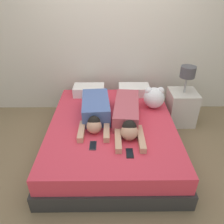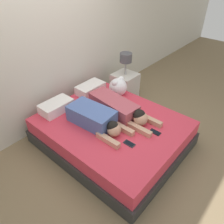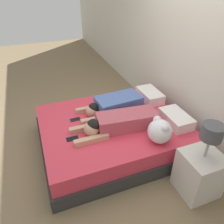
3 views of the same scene
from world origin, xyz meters
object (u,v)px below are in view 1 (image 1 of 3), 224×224
object	(u,v)px
person_right	(127,115)
nightstand	(182,105)
pillow_head_left	(89,90)
person_left	(95,111)
bed	(112,135)
pillow_head_right	(134,90)
cell_phone_left	(93,145)
plush_toy	(154,97)
cell_phone_right	(130,153)

from	to	relation	value
person_right	nightstand	distance (m)	1.11
pillow_head_left	person_left	xyz separation A→B (m)	(0.14, -0.68, 0.04)
person_left	bed	bearing A→B (deg)	-25.93
pillow_head_left	nightstand	size ratio (longest dim) A/B	0.51
pillow_head_right	person_right	size ratio (longest dim) A/B	0.41
person_left	cell_phone_left	bearing A→B (deg)	-90.04
bed	pillow_head_left	xyz separation A→B (m)	(-0.36, 0.79, 0.29)
pillow_head_right	plush_toy	bearing A→B (deg)	-59.61
person_left	cell_phone_right	bearing A→B (deg)	-60.59
pillow_head_right	person_right	xyz separation A→B (m)	(-0.16, -0.77, 0.03)
pillow_head_right	person_left	bearing A→B (deg)	-129.81
bed	cell_phone_right	bearing A→B (deg)	-73.15
pillow_head_left	cell_phone_left	world-z (taller)	pillow_head_left
cell_phone_right	person_left	bearing A→B (deg)	119.41
pillow_head_right	person_left	size ratio (longest dim) A/B	0.51
pillow_head_left	cell_phone_right	bearing A→B (deg)	-68.81
pillow_head_left	plush_toy	size ratio (longest dim) A/B	1.54
person_left	nightstand	world-z (taller)	nightstand
person_left	plush_toy	distance (m)	0.85
person_right	cell_phone_right	bearing A→B (deg)	-91.14
person_right	plush_toy	bearing A→B (deg)	42.50
nightstand	person_right	bearing A→B (deg)	-145.96
person_left	plush_toy	world-z (taller)	plush_toy
pillow_head_left	nightstand	xyz separation A→B (m)	(1.45, -0.16, -0.18)
cell_phone_left	person_left	bearing A→B (deg)	89.96
person_right	person_left	bearing A→B (deg)	167.64
cell_phone_right	nightstand	world-z (taller)	nightstand
pillow_head_right	plush_toy	world-z (taller)	plush_toy
person_right	cell_phone_right	xyz separation A→B (m)	(-0.01, -0.61, -0.10)
bed	pillow_head_right	bearing A→B (deg)	65.69
pillow_head_right	cell_phone_right	bearing A→B (deg)	-97.22
bed	pillow_head_left	distance (m)	0.91
person_left	nightstand	distance (m)	1.42
pillow_head_right	person_left	world-z (taller)	person_left
cell_phone_left	plush_toy	distance (m)	1.18
person_left	plush_toy	xyz separation A→B (m)	(0.81, 0.28, 0.05)
nightstand	bed	bearing A→B (deg)	-150.31
plush_toy	nightstand	bearing A→B (deg)	25.78
pillow_head_left	cell_phone_left	distance (m)	1.26
cell_phone_right	pillow_head_left	bearing A→B (deg)	111.19
bed	pillow_head_right	distance (m)	0.91
bed	pillow_head_left	world-z (taller)	pillow_head_left
pillow_head_right	cell_phone_left	world-z (taller)	pillow_head_right
pillow_head_left	person_right	size ratio (longest dim) A/B	0.41
bed	pillow_head_right	world-z (taller)	pillow_head_right
bed	pillow_head_left	size ratio (longest dim) A/B	4.15
cell_phone_left	plush_toy	world-z (taller)	plush_toy
bed	cell_phone_right	world-z (taller)	cell_phone_right
bed	plush_toy	bearing A→B (deg)	32.78
plush_toy	person_left	bearing A→B (deg)	-160.99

